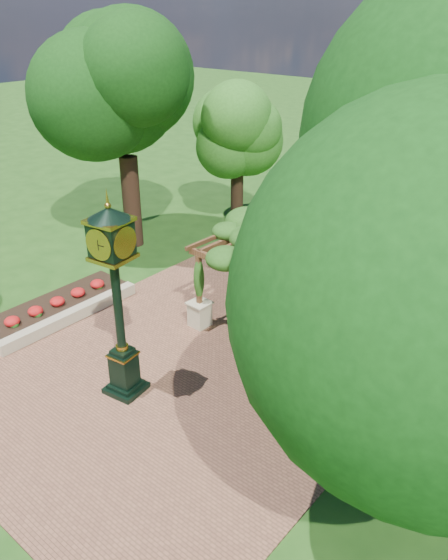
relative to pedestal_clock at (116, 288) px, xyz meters
The scene contains 12 objects.
ground 3.19m from the pedestal_clock, 48.75° to the left, with size 120.00×120.00×0.00m, color #1E4714.
brick_plaza 3.53m from the pedestal_clock, 69.96° to the left, with size 10.00×12.00×0.04m, color brown.
border_wall 5.04m from the pedestal_clock, 163.04° to the left, with size 0.35×5.00×0.40m, color #C6B793.
flower_bed 5.78m from the pedestal_clock, 166.04° to the left, with size 1.50×5.00×0.36m, color red.
pedestal_clock is the anchor object (origin of this frame).
pergola 5.06m from the pedestal_clock, 72.74° to the left, with size 5.07×3.30×3.11m.
sundial 8.39m from the pedestal_clock, 90.55° to the left, with size 0.60×0.60×1.07m.
shrub_front 5.26m from the pedestal_clock, 16.29° to the left, with size 0.66×0.66×0.60m, color #205518.
shrub_mid 6.18m from the pedestal_clock, 20.74° to the left, with size 0.85×0.85×0.76m, color #275618.
shrub_back 8.40m from the pedestal_clock, 55.36° to the left, with size 0.78×0.78×0.70m, color #2F5F1B.
tree_west_near 10.42m from the pedestal_clock, 136.95° to the left, with size 4.87×4.87×9.53m.
tree_west_far 12.61m from the pedestal_clock, 115.56° to the left, with size 3.23×3.23×5.96m.
Camera 1 is at (8.60, -7.77, 9.00)m, focal length 35.00 mm.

